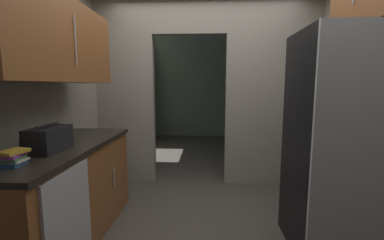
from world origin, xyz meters
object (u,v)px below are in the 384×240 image
(dishwasher, at_px, (70,228))
(boombox, at_px, (49,139))
(refrigerator, at_px, (342,145))
(book_stack, at_px, (13,158))

(dishwasher, xyz_separation_m, boombox, (-0.28, 0.27, 0.57))
(refrigerator, relative_size, book_stack, 10.40)
(boombox, relative_size, book_stack, 2.07)
(boombox, bearing_deg, book_stack, -89.83)
(boombox, height_order, book_stack, boombox)
(refrigerator, xyz_separation_m, boombox, (-2.33, -0.25, 0.07))
(refrigerator, distance_m, book_stack, 2.41)
(book_stack, bearing_deg, dishwasher, 19.71)
(dishwasher, distance_m, boombox, 0.69)
(refrigerator, distance_m, dishwasher, 2.17)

